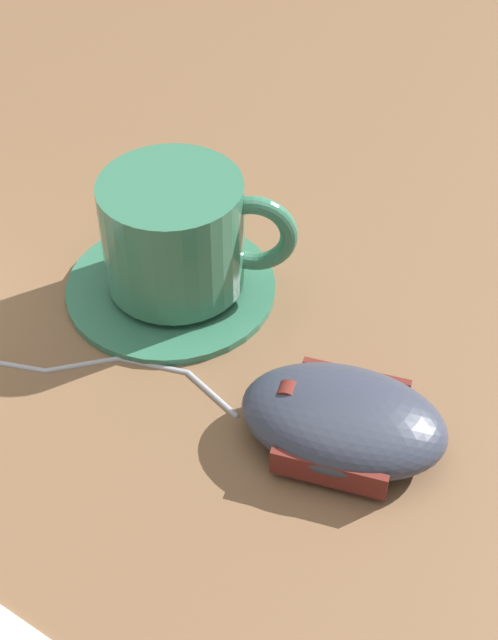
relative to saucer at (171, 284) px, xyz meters
name	(u,v)px	position (x,y,z in m)	size (l,w,h in m)	color
ground_plane	(58,410)	(0.08, -0.07, 0.00)	(3.00, 3.00, 0.00)	brown
saucer	(171,284)	(0.00, 0.00, 0.00)	(0.12, 0.12, 0.01)	#2D664C
coffee_cup	(178,233)	(0.00, 0.01, 0.04)	(0.08, 0.11, 0.07)	#2D664C
computer_mouse	(343,420)	(0.13, 0.07, 0.01)	(0.11, 0.12, 0.03)	#2D3342
mouse_cable	(46,360)	(0.04, -0.08, 0.00)	(0.11, 0.20, 0.00)	gray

